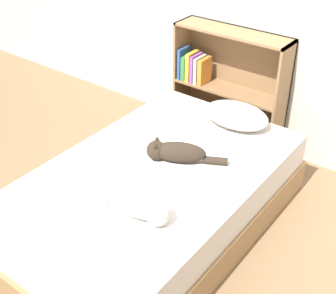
% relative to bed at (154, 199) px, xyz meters
% --- Properties ---
extents(ground_plane, '(8.00, 8.00, 0.00)m').
position_rel_bed_xyz_m(ground_plane, '(0.00, 0.00, -0.23)').
color(ground_plane, '#846647').
extents(bed, '(1.28, 2.08, 0.47)m').
position_rel_bed_xyz_m(bed, '(0.00, 0.00, 0.00)').
color(bed, '#99754C').
rests_on(bed, ground_plane).
extents(pillow, '(0.50, 0.34, 0.15)m').
position_rel_bed_xyz_m(pillow, '(0.12, 0.84, 0.31)').
color(pillow, beige).
rests_on(pillow, bed).
extents(cat_light, '(0.59, 0.18, 0.16)m').
position_rel_bed_xyz_m(cat_light, '(0.19, -0.39, 0.31)').
color(cat_light, beige).
rests_on(cat_light, bed).
extents(cat_dark, '(0.50, 0.32, 0.15)m').
position_rel_bed_xyz_m(cat_dark, '(0.04, 0.18, 0.30)').
color(cat_dark, '#33281E').
rests_on(cat_dark, bed).
extents(bookshelf, '(0.97, 0.26, 1.01)m').
position_rel_bed_xyz_m(bookshelf, '(-0.23, 1.29, 0.29)').
color(bookshelf, '#8E6B47').
rests_on(bookshelf, ground_plane).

